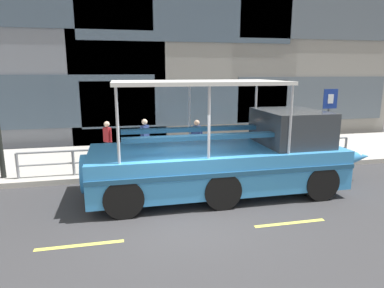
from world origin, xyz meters
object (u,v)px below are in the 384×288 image
parking_sign (329,111)px  pedestrian_near_bow (281,131)px  pedestrian_mid_right (145,136)px  duck_tour_boat (232,157)px  pedestrian_mid_left (197,136)px  pedestrian_near_stern (108,137)px

parking_sign → pedestrian_near_bow: 2.01m
pedestrian_mid_right → duck_tour_boat: bearing=-56.3°
parking_sign → pedestrian_mid_left: (-5.20, 0.66, -0.89)m
pedestrian_near_stern → duck_tour_boat: bearing=-44.4°
parking_sign → duck_tour_boat: (-4.88, -2.53, -0.96)m
pedestrian_near_bow → pedestrian_near_stern: size_ratio=0.98×
parking_sign → pedestrian_mid_right: (-7.17, 0.90, -0.86)m
pedestrian_mid_left → pedestrian_mid_right: (-1.97, 0.24, 0.04)m
pedestrian_near_bow → pedestrian_mid_right: bearing=-179.1°
pedestrian_near_bow → pedestrian_mid_right: pedestrian_mid_right is taller
pedestrian_mid_left → pedestrian_near_stern: bearing=173.0°
pedestrian_near_stern → pedestrian_mid_right: bearing=-6.9°
parking_sign → pedestrian_near_stern: (-8.56, 1.07, -0.90)m
parking_sign → pedestrian_near_stern: 8.67m
parking_sign → duck_tour_boat: bearing=-152.6°
parking_sign → duck_tour_boat: duck_tour_boat is taller
duck_tour_boat → pedestrian_near_bow: size_ratio=5.93×
duck_tour_boat → pedestrian_near_stern: bearing=135.6°
pedestrian_mid_left → pedestrian_mid_right: 1.98m
pedestrian_mid_left → pedestrian_near_bow: bearing=5.2°
duck_tour_boat → pedestrian_near_bow: (3.40, 3.53, 0.04)m
pedestrian_near_stern → parking_sign: bearing=-7.1°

